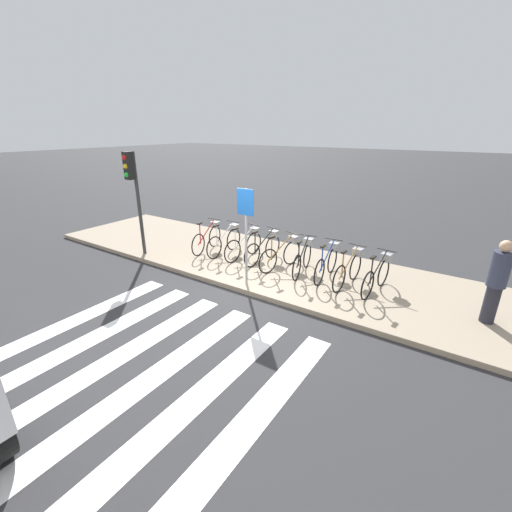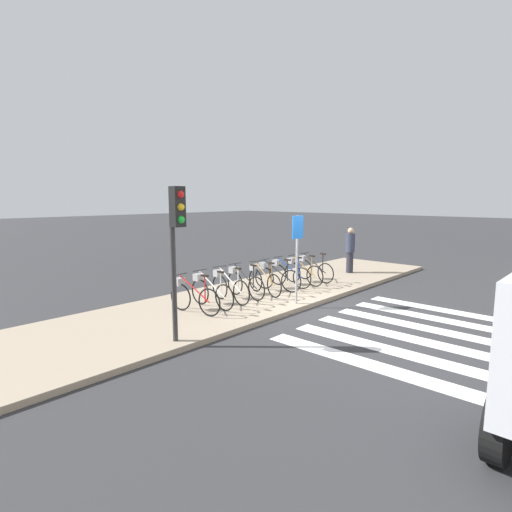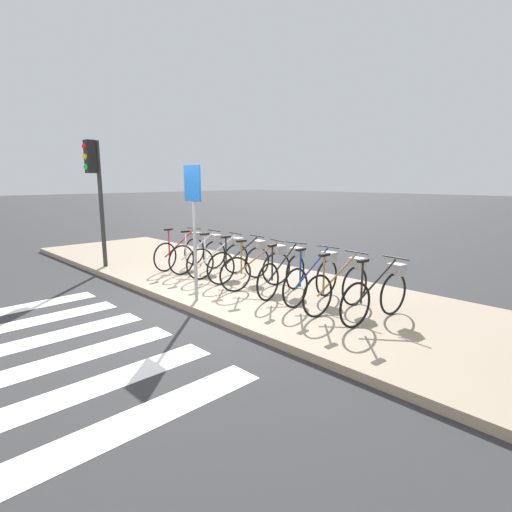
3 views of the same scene
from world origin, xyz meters
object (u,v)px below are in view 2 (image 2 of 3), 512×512
Objects in this scene: parked_bicycle_5 at (275,276)px; pedestrian at (350,249)px; parked_bicycle_2 at (228,286)px; parked_bicycle_8 at (313,268)px; parked_bicycle_0 at (192,295)px; parked_bicycle_4 at (263,279)px; parked_bicycle_3 at (243,282)px; sign_post at (297,244)px; parked_bicycle_1 at (209,290)px; parked_bicycle_7 at (301,271)px; parked_bicycle_6 at (287,273)px; traffic_light at (176,231)px.

pedestrian reaches higher than parked_bicycle_5.
parked_bicycle_2 and parked_bicycle_8 have the same top height.
parked_bicycle_8 is at bearing 175.97° from pedestrian.
parked_bicycle_0 is 1.01× the size of parked_bicycle_4.
parked_bicycle_3 is (1.97, 0.17, 0.00)m from parked_bicycle_0.
parked_bicycle_1 is at bearing 140.75° from sign_post.
parked_bicycle_0 is 0.64m from parked_bicycle_1.
parked_bicycle_0 is 2.64m from parked_bicycle_4.
parked_bicycle_1 is 4.54m from parked_bicycle_8.
parked_bicycle_0 and parked_bicycle_3 have the same top height.
parked_bicycle_5 is 1.27m from parked_bicycle_7.
pedestrian is (3.49, -0.25, 0.45)m from parked_bicycle_6.
parked_bicycle_3 is 1.01× the size of parked_bicycle_5.
traffic_light is at bearing -167.61° from parked_bicycle_8.
parked_bicycle_4 and parked_bicycle_7 have the same top height.
parked_bicycle_1 and parked_bicycle_4 have the same top height.
parked_bicycle_1 is 0.69× the size of sign_post.
traffic_light is at bearing -135.27° from parked_bicycle_0.
parked_bicycle_0 is at bearing -178.80° from parked_bicycle_5.
parked_bicycle_8 is at bearing -1.34° from parked_bicycle_5.
parked_bicycle_3 is at bearing 175.40° from parked_bicycle_5.
parked_bicycle_0 is at bearing -179.95° from parked_bicycle_7.
traffic_light is (-2.78, -1.56, 1.73)m from parked_bicycle_2.
parked_bicycle_2 and parked_bicycle_3 have the same top height.
parked_bicycle_0 is 4.51m from parked_bicycle_7.
parked_bicycle_6 is at bearing 175.99° from pedestrian.
parked_bicycle_3 is (1.33, 0.09, 0.00)m from parked_bicycle_1.
parked_bicycle_1 is at bearing 7.26° from parked_bicycle_0.
parked_bicycle_6 is at bearing 45.10° from sign_post.
parked_bicycle_0 and parked_bicycle_6 have the same top height.
parked_bicycle_3 is 1.00× the size of parked_bicycle_8.
parked_bicycle_4 is at bearing 179.92° from parked_bicycle_8.
parked_bicycle_6 is at bearing 176.01° from parked_bicycle_8.
parked_bicycle_2 is 2.18m from sign_post.
pedestrian is at bearing -2.77° from parked_bicycle_5.
parked_bicycle_0 is 0.53× the size of traffic_light.
parked_bicycle_0 and parked_bicycle_1 have the same top height.
parked_bicycle_1 is 6.78m from pedestrian.
parked_bicycle_6 is 5.83m from traffic_light.
parked_bicycle_2 is at bearing 177.59° from pedestrian.
parked_bicycle_3 is (0.64, 0.05, 0.00)m from parked_bicycle_2.
parked_bicycle_1 is at bearing -176.19° from parked_bicycle_3.
traffic_light is (-8.84, -1.30, 1.28)m from pedestrian.
sign_post reaches higher than pedestrian.
sign_post reaches higher than parked_bicycle_7.
parked_bicycle_8 is 0.54× the size of traffic_light.
parked_bicycle_1 is at bearing 178.86° from parked_bicycle_7.
parked_bicycle_1 is at bearing -176.65° from parked_bicycle_2.
sign_post is at bearing -29.59° from parked_bicycle_0.
sign_post is at bearing -153.16° from parked_bicycle_8.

